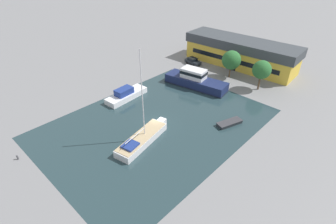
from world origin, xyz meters
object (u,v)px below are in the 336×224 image
at_px(parked_car, 193,61).
at_px(motor_cruiser, 195,80).
at_px(quay_tree_by_water, 262,70).
at_px(cabin_boat, 126,95).
at_px(small_dinghy, 229,123).
at_px(quay_tree_near_building, 231,60).
at_px(sailboat_moored, 142,138).
at_px(warehouse_building, 240,52).

distance_m(parked_car, motor_cruiser, 12.58).
xyz_separation_m(quay_tree_by_water, cabin_boat, (-17.42, -21.91, -3.65)).
relative_size(parked_car, motor_cruiser, 0.32).
relative_size(motor_cruiser, small_dinghy, 2.91).
bearing_deg(small_dinghy, cabin_boat, 36.39).
distance_m(quay_tree_near_building, motor_cruiser, 10.01).
height_order(motor_cruiser, small_dinghy, motor_cruiser).
relative_size(quay_tree_near_building, quay_tree_by_water, 0.98).
bearing_deg(quay_tree_by_water, sailboat_moored, -99.08).
relative_size(parked_car, sailboat_moored, 0.30).
relative_size(warehouse_building, quay_tree_near_building, 4.52).
bearing_deg(quay_tree_near_building, warehouse_building, 105.81).
xyz_separation_m(warehouse_building, parked_car, (-8.95, -7.58, -2.53)).
height_order(warehouse_building, parked_car, warehouse_building).
height_order(quay_tree_near_building, cabin_boat, quay_tree_near_building).
bearing_deg(small_dinghy, quay_tree_near_building, -39.00).
bearing_deg(warehouse_building, motor_cruiser, -95.31).
distance_m(parked_car, small_dinghy, 27.36).
height_order(parked_car, small_dinghy, parked_car).
xyz_separation_m(quay_tree_near_building, cabin_boat, (-9.61, -22.92, -3.35)).
xyz_separation_m(quay_tree_near_building, motor_cruiser, (-2.89, -9.18, -2.76)).
xyz_separation_m(quay_tree_near_building, small_dinghy, (10.47, -16.44, -3.89)).
height_order(quay_tree_near_building, sailboat_moored, sailboat_moored).
bearing_deg(quay_tree_by_water, cabin_boat, -128.48).
distance_m(quay_tree_by_water, cabin_boat, 28.23).
xyz_separation_m(quay_tree_near_building, parked_car, (-11.18, 0.27, -3.35)).
height_order(quay_tree_near_building, motor_cruiser, quay_tree_near_building).
relative_size(quay_tree_by_water, small_dinghy, 1.31).
bearing_deg(sailboat_moored, parked_car, 104.20).
bearing_deg(sailboat_moored, small_dinghy, 50.36).
distance_m(warehouse_building, motor_cruiser, 17.15).
distance_m(motor_cruiser, small_dinghy, 15.25).
height_order(small_dinghy, cabin_boat, cabin_boat).
relative_size(warehouse_building, cabin_boat, 3.14).
xyz_separation_m(quay_tree_by_water, parked_car, (-18.98, 1.29, -3.66)).
xyz_separation_m(quay_tree_by_water, sailboat_moored, (-4.62, -28.91, -3.77)).
bearing_deg(cabin_boat, sailboat_moored, -32.29).
distance_m(warehouse_building, parked_car, 12.00).
xyz_separation_m(warehouse_building, small_dinghy, (12.70, -24.30, -3.06)).
bearing_deg(warehouse_building, quay_tree_by_water, -44.56).
relative_size(quay_tree_by_water, parked_car, 1.43).
height_order(quay_tree_by_water, parked_car, quay_tree_by_water).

